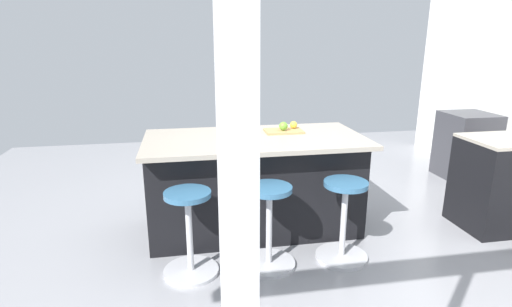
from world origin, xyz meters
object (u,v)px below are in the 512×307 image
(stool_near_camera, at_px, (189,236))
(apple_green, at_px, (283,126))
(kitchen_island, at_px, (254,183))
(apple_yellow, at_px, (294,125))
(stool_middle, at_px, (269,229))
(oven_range, at_px, (466,146))
(stool_by_window, at_px, (343,223))
(water_bottle, at_px, (229,124))
(cutting_board, at_px, (284,131))

(stool_near_camera, bearing_deg, apple_green, -140.00)
(kitchen_island, bearing_deg, apple_yellow, -158.47)
(stool_middle, bearing_deg, oven_range, -150.84)
(oven_range, height_order, stool_by_window, oven_range)
(stool_by_window, relative_size, water_bottle, 2.22)
(cutting_board, bearing_deg, kitchen_island, 20.05)
(kitchen_island, height_order, apple_yellow, apple_yellow)
(stool_near_camera, bearing_deg, water_bottle, -120.27)
(stool_middle, height_order, apple_green, apple_green)
(stool_middle, xyz_separation_m, water_bottle, (0.23, -0.70, 0.73))
(stool_near_camera, distance_m, water_bottle, 1.09)
(stool_middle, bearing_deg, cutting_board, -111.12)
(stool_middle, height_order, stool_near_camera, same)
(apple_green, relative_size, water_bottle, 0.27)
(stool_by_window, distance_m, cutting_board, 1.06)
(kitchen_island, relative_size, stool_by_window, 2.90)
(apple_yellow, bearing_deg, apple_green, 30.03)
(stool_near_camera, height_order, apple_yellow, apple_yellow)
(kitchen_island, distance_m, stool_near_camera, 0.95)
(cutting_board, distance_m, apple_yellow, 0.13)
(oven_range, height_order, cutting_board, cutting_board)
(apple_yellow, xyz_separation_m, water_bottle, (0.65, 0.16, 0.07))
(kitchen_island, relative_size, water_bottle, 6.43)
(kitchen_island, bearing_deg, oven_range, -161.68)
(cutting_board, height_order, water_bottle, water_bottle)
(cutting_board, bearing_deg, apple_yellow, -154.52)
(stool_middle, height_order, cutting_board, cutting_board)
(stool_near_camera, bearing_deg, stool_middle, 180.00)
(kitchen_island, distance_m, water_bottle, 0.63)
(stool_by_window, xyz_separation_m, cutting_board, (0.32, -0.80, 0.62))
(stool_by_window, relative_size, apple_green, 8.23)
(oven_range, relative_size, stool_near_camera, 1.25)
(oven_range, bearing_deg, apple_green, 18.37)
(apple_green, bearing_deg, water_bottle, 9.50)
(stool_middle, relative_size, apple_yellow, 9.65)
(kitchen_island, relative_size, apple_yellow, 27.98)
(stool_by_window, xyz_separation_m, apple_yellow, (0.21, -0.85, 0.66))
(stool_near_camera, relative_size, apple_yellow, 9.65)
(water_bottle, bearing_deg, apple_green, -170.50)
(kitchen_island, bearing_deg, stool_near_camera, 47.35)
(stool_by_window, relative_size, stool_near_camera, 1.00)
(oven_range, bearing_deg, stool_near_camera, 24.78)
(oven_range, bearing_deg, stool_by_window, 35.21)
(kitchen_island, xyz_separation_m, cutting_board, (-0.31, -0.11, 0.47))
(kitchen_island, relative_size, stool_near_camera, 2.90)
(stool_by_window, distance_m, apple_yellow, 1.10)
(cutting_board, xyz_separation_m, water_bottle, (0.54, 0.10, 0.11))
(stool_near_camera, xyz_separation_m, apple_green, (-0.94, -0.79, 0.67))
(stool_by_window, height_order, water_bottle, water_bottle)
(cutting_board, height_order, apple_yellow, apple_yellow)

